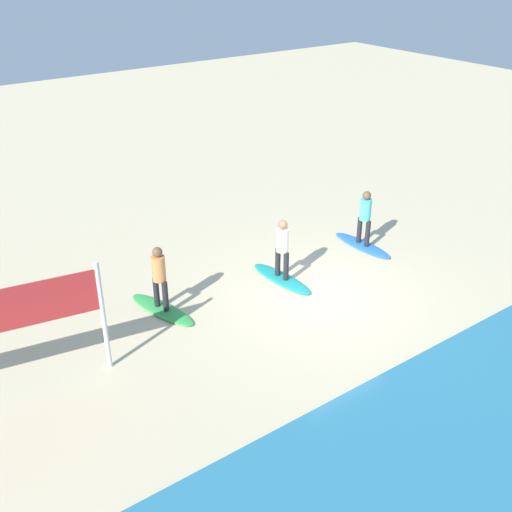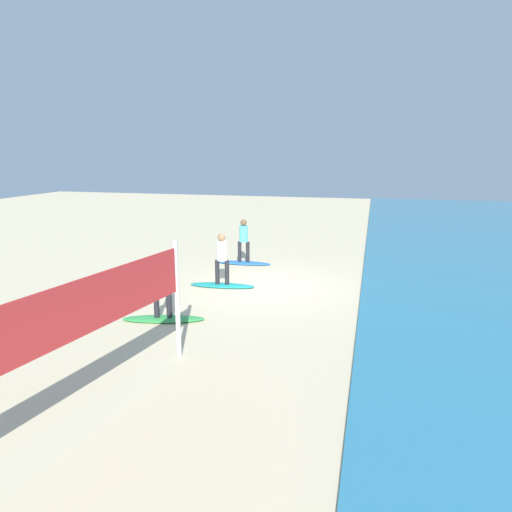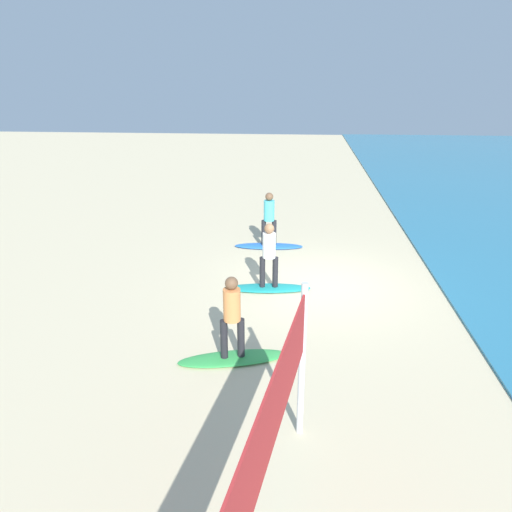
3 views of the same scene
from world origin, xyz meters
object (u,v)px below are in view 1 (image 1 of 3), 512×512
(surfboard_blue, at_px, (362,245))
(surfboard_teal, at_px, (282,279))
(surfer_green, at_px, (159,274))
(surfer_teal, at_px, (282,245))
(surfer_blue, at_px, (365,214))
(surfboard_green, at_px, (162,309))

(surfboard_blue, height_order, surfboard_teal, same)
(surfboard_blue, distance_m, surfer_green, 6.47)
(surfboard_blue, relative_size, surfer_green, 1.28)
(surfboard_blue, xyz_separation_m, surfer_green, (6.38, -0.34, 0.99))
(surfer_green, bearing_deg, surfboard_blue, 176.95)
(surfboard_blue, bearing_deg, surfboard_teal, -89.20)
(surfer_teal, bearing_deg, surfboard_teal, -104.04)
(surfer_blue, bearing_deg, surfboard_blue, -90.00)
(surfboard_teal, distance_m, surfboard_green, 3.31)
(surfer_blue, bearing_deg, surfer_teal, 3.04)
(surfboard_teal, xyz_separation_m, surfer_green, (3.27, -0.51, 0.99))
(surfer_blue, xyz_separation_m, surfer_teal, (3.11, 0.17, 0.00))
(surfer_blue, distance_m, surfer_green, 6.39)
(surfer_green, bearing_deg, surfboard_teal, 171.21)
(surfboard_teal, bearing_deg, surfer_green, -103.33)
(surfer_blue, height_order, surfer_teal, same)
(surfer_teal, bearing_deg, surfer_green, -8.79)
(surfboard_teal, relative_size, surfboard_green, 1.00)
(surfboard_blue, relative_size, surfboard_green, 1.00)
(surfer_blue, xyz_separation_m, surfer_green, (6.38, -0.34, 0.00))
(surfer_blue, xyz_separation_m, surfboard_teal, (3.11, 0.17, -0.99))
(surfboard_teal, relative_size, surfer_green, 1.28)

